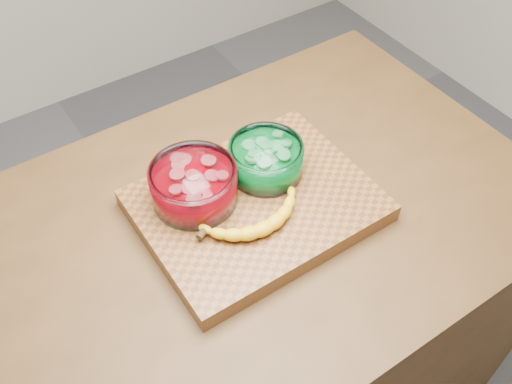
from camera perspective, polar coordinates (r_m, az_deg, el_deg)
counter at (r=1.53m, az=-0.00°, el=-12.87°), size 1.20×0.80×0.90m
cutting_board at (r=1.14m, az=-0.00°, el=-1.34°), size 0.45×0.35×0.04m
bowl_red at (r=1.10m, az=-6.23°, el=0.67°), size 0.17×0.17×0.08m
bowl_green at (r=1.15m, az=1.00°, el=3.27°), size 0.15×0.15×0.07m
banana at (r=1.07m, az=0.01°, el=-2.59°), size 0.24×0.11×0.03m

